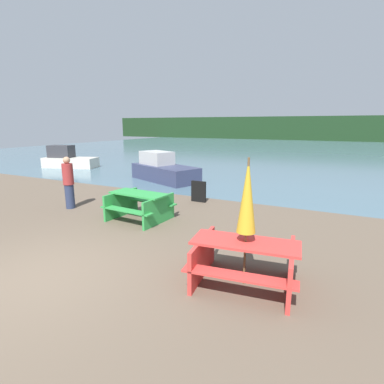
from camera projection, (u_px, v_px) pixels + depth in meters
The scene contains 10 objects.
ground_plane at pixel (39, 278), 5.41m from camera, with size 60.00×60.00×0.00m, color brown.
water at pixel (296, 149), 33.14m from camera, with size 60.00×50.00×0.00m.
far_treeline at pixel (314, 128), 50.11m from camera, with size 80.00×1.60×4.00m.
picnic_table_red at pixel (245, 258), 5.12m from camera, with size 1.95×1.59×0.78m.
picnic_table_green at pixel (139, 204), 8.61m from camera, with size 1.78×1.49×0.80m.
umbrella_gold at pixel (247, 196), 4.88m from camera, with size 0.32×0.32×2.20m.
boat at pixel (163, 170), 14.69m from camera, with size 4.00×2.81×1.38m.
boat_second at pixel (68, 159), 19.07m from camera, with size 3.54×2.18×1.40m.
person at pixel (69, 183), 9.71m from camera, with size 0.34×0.34×1.70m.
signboard at pixel (199, 192), 10.62m from camera, with size 0.55×0.08×0.75m.
Camera 1 is at (4.70, -3.15, 2.72)m, focal length 28.00 mm.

